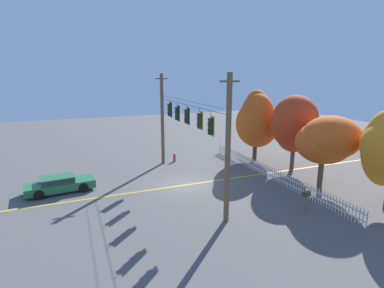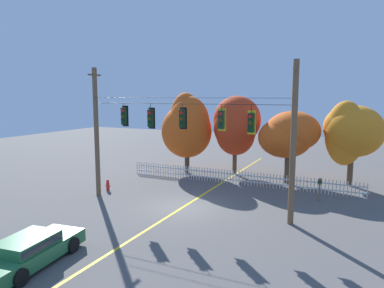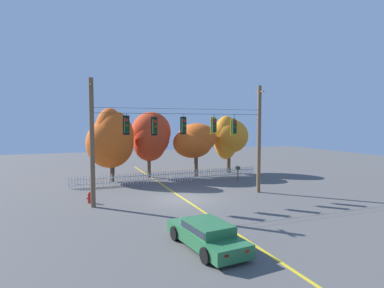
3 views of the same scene
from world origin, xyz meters
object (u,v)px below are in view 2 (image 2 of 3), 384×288
(traffic_signal_westbound_side, at_px, (124,116))
(traffic_signal_eastbound_side, at_px, (151,118))
(autumn_maple_mid, at_px, (236,126))
(traffic_signal_northbound_primary, at_px, (221,120))
(autumn_maple_far_west, at_px, (350,131))
(autumn_oak_far_east, at_px, (289,134))
(parked_car, at_px, (30,250))
(traffic_signal_southbound_primary, at_px, (251,123))
(fire_hydrant, at_px, (108,185))
(traffic_signal_northbound_secondary, at_px, (182,118))
(roadside_mailbox, at_px, (320,183))
(autumn_maple_near_fence, at_px, (187,127))

(traffic_signal_westbound_side, relative_size, traffic_signal_eastbound_side, 0.95)
(traffic_signal_westbound_side, xyz_separation_m, autumn_maple_mid, (3.94, 9.47, -1.17))
(traffic_signal_northbound_primary, height_order, autumn_maple_far_west, autumn_maple_far_west)
(autumn_oak_far_east, relative_size, parked_car, 1.13)
(traffic_signal_northbound_primary, xyz_separation_m, parked_car, (-4.37, -8.72, -4.52))
(autumn_maple_far_west, bearing_deg, traffic_signal_southbound_primary, -114.90)
(parked_car, relative_size, fire_hydrant, 6.22)
(traffic_signal_northbound_secondary, distance_m, traffic_signal_southbound_primary, 3.92)
(traffic_signal_northbound_secondary, relative_size, traffic_signal_northbound_primary, 1.00)
(traffic_signal_northbound_primary, height_order, roadside_mailbox, traffic_signal_northbound_primary)
(autumn_maple_far_west, bearing_deg, traffic_signal_northbound_secondary, -131.23)
(traffic_signal_eastbound_side, height_order, fire_hydrant, traffic_signal_eastbound_side)
(autumn_maple_mid, xyz_separation_m, roadside_mailbox, (6.94, -4.69, -2.87))
(autumn_maple_near_fence, distance_m, fire_hydrant, 8.48)
(parked_car, distance_m, roadside_mailbox, 16.25)
(traffic_signal_northbound_primary, bearing_deg, roadside_mailbox, 45.81)
(traffic_signal_southbound_primary, relative_size, roadside_mailbox, 1.11)
(autumn_maple_mid, height_order, fire_hydrant, autumn_maple_mid)
(autumn_maple_near_fence, xyz_separation_m, parked_car, (1.77, -17.19, -3.24))
(traffic_signal_westbound_side, relative_size, parked_car, 0.30)
(autumn_maple_near_fence, distance_m, parked_car, 17.59)
(autumn_maple_near_fence, bearing_deg, traffic_signal_westbound_side, -90.57)
(traffic_signal_northbound_primary, bearing_deg, autumn_maple_mid, 103.58)
(autumn_oak_far_east, xyz_separation_m, autumn_maple_far_west, (4.06, 0.73, 0.36))
(traffic_signal_westbound_side, relative_size, traffic_signal_northbound_primary, 0.99)
(autumn_maple_near_fence, distance_m, autumn_maple_mid, 3.99)
(traffic_signal_southbound_primary, xyz_separation_m, fire_hydrant, (-10.18, 1.13, -4.66))
(traffic_signal_eastbound_side, height_order, parked_car, traffic_signal_eastbound_side)
(traffic_signal_southbound_primary, bearing_deg, fire_hydrant, 173.65)
(traffic_signal_eastbound_side, distance_m, traffic_signal_northbound_secondary, 2.06)
(traffic_signal_northbound_secondary, xyz_separation_m, traffic_signal_northbound_primary, (2.30, -0.00, -0.01))
(autumn_maple_far_west, relative_size, roadside_mailbox, 4.39)
(traffic_signal_northbound_primary, height_order, autumn_maple_near_fence, autumn_maple_near_fence)
(traffic_signal_southbound_primary, distance_m, autumn_maple_mid, 10.30)
(traffic_signal_southbound_primary, distance_m, fire_hydrant, 11.25)
(traffic_signal_eastbound_side, relative_size, autumn_maple_near_fence, 0.22)
(autumn_maple_far_west, distance_m, parked_car, 21.26)
(autumn_maple_mid, distance_m, parked_car, 18.62)
(traffic_signal_northbound_secondary, height_order, roadside_mailbox, traffic_signal_northbound_secondary)
(traffic_signal_eastbound_side, xyz_separation_m, roadside_mailbox, (9.01, 4.79, -3.97))
(autumn_maple_mid, bearing_deg, autumn_maple_far_west, 0.29)
(traffic_signal_northbound_secondary, bearing_deg, traffic_signal_northbound_primary, -0.00)
(traffic_signal_northbound_secondary, height_order, autumn_maple_mid, autumn_maple_mid)
(traffic_signal_westbound_side, distance_m, autumn_maple_near_fence, 8.58)
(traffic_signal_eastbound_side, relative_size, traffic_signal_southbound_primary, 0.96)
(traffic_signal_northbound_secondary, distance_m, parked_car, 10.04)
(autumn_maple_mid, bearing_deg, fire_hydrant, -126.91)
(parked_car, bearing_deg, autumn_oak_far_east, 70.03)
(fire_hydrant, bearing_deg, roadside_mailbox, 15.46)
(fire_hydrant, bearing_deg, parked_car, -67.00)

